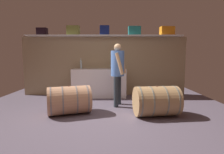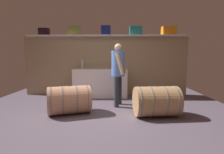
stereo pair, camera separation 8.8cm
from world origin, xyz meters
The scene contains 15 objects.
ground_plane centered at (0.00, 0.64, -0.01)m, with size 6.60×8.30×0.02m, color #554A58.
back_wall_panel centered at (0.00, 2.55, 0.97)m, with size 5.40×0.10×1.94m, color #9E8764.
high_shelf_board centered at (0.00, 2.40, 1.95)m, with size 4.97×0.40×0.03m, color white.
toolcase_black centered at (-1.99, 2.40, 2.08)m, with size 0.32×0.19×0.23m, color black.
toolcase_olive centered at (-0.99, 2.40, 2.12)m, with size 0.39×0.22×0.30m, color olive.
toolcase_navy centered at (0.01, 2.40, 2.12)m, with size 0.29×0.30×0.29m, color navy.
toolcase_teal centered at (0.97, 2.40, 2.11)m, with size 0.39×0.18×0.28m, color #1F797A.
toolcase_orange centered at (2.02, 2.40, 2.11)m, with size 0.43×0.26×0.27m, color orange.
work_cabinet centered at (-0.16, 2.22, 0.45)m, with size 1.70×0.54×0.90m, color white.
wine_bottle_green centered at (0.31, 2.41, 1.05)m, with size 0.08×0.08×0.33m.
wine_bottle_clear centered at (-0.75, 2.27, 1.05)m, with size 0.07×0.07×0.34m.
wine_glass centered at (0.24, 2.24, 1.00)m, with size 0.08×0.08×0.15m.
wine_barrel_near centered at (-0.73, 0.49, 0.32)m, with size 1.08×0.89×0.64m.
wine_barrel_far centered at (1.20, 0.35, 0.33)m, with size 0.99×0.74×0.66m.
winemaker_pouring centered at (0.39, 1.18, 1.00)m, with size 0.42×0.51×1.62m.
Camera 2 is at (0.29, -3.45, 1.30)m, focal length 28.68 mm.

